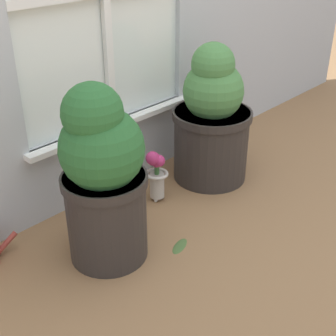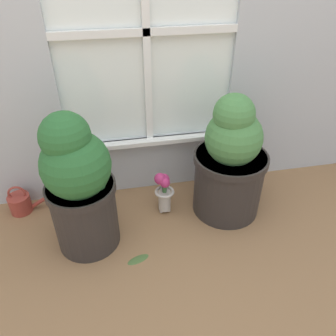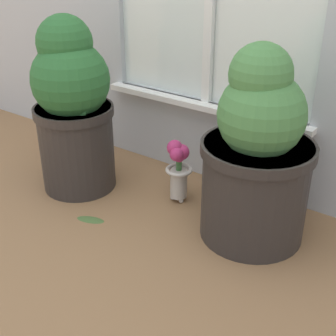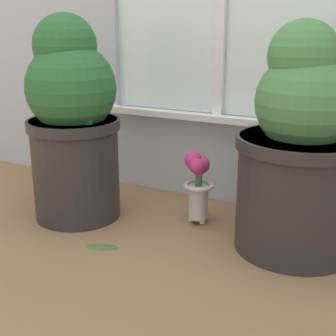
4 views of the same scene
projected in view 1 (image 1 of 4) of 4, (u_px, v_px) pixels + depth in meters
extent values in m
plane|color=olive|center=(210.00, 233.00, 1.97)|extent=(10.00, 10.00, 0.00)
cube|color=#B2B7BC|center=(113.00, 152.00, 2.26)|extent=(0.89, 0.05, 0.34)
cube|color=white|center=(117.00, 124.00, 2.15)|extent=(0.95, 0.06, 0.02)
cylinder|color=#2D2826|center=(107.00, 216.00, 1.77)|extent=(0.30, 0.30, 0.36)
cylinder|color=#2D2826|center=(104.00, 180.00, 1.69)|extent=(0.32, 0.32, 0.04)
cylinder|color=#38281E|center=(104.00, 177.00, 1.69)|extent=(0.28, 0.28, 0.01)
sphere|color=#28602D|center=(102.00, 149.00, 1.63)|extent=(0.31, 0.31, 0.31)
sphere|color=#28602D|center=(92.00, 113.00, 1.56)|extent=(0.21, 0.21, 0.21)
ellipsoid|color=#28602D|center=(127.00, 155.00, 1.62)|extent=(0.19, 0.13, 0.25)
cylinder|color=#2D2826|center=(211.00, 145.00, 2.31)|extent=(0.36, 0.36, 0.36)
cylinder|color=#2D2826|center=(212.00, 114.00, 2.23)|extent=(0.39, 0.39, 0.04)
cylinder|color=#38281E|center=(212.00, 112.00, 2.23)|extent=(0.33, 0.33, 0.01)
sphere|color=#477F42|center=(213.00, 91.00, 2.18)|extent=(0.29, 0.29, 0.29)
sphere|color=#477F42|center=(213.00, 64.00, 2.10)|extent=(0.20, 0.20, 0.20)
ellipsoid|color=#477F42|center=(222.00, 89.00, 2.25)|extent=(0.05, 0.16, 0.16)
sphere|color=#BCB7AD|center=(153.00, 195.00, 2.21)|extent=(0.02, 0.02, 0.02)
sphere|color=#BCB7AD|center=(156.00, 200.00, 2.18)|extent=(0.02, 0.02, 0.02)
sphere|color=#BCB7AD|center=(162.00, 197.00, 2.21)|extent=(0.02, 0.02, 0.02)
cylinder|color=#BCB7AD|center=(157.00, 185.00, 2.17)|extent=(0.07, 0.07, 0.12)
torus|color=#BCB7AD|center=(157.00, 174.00, 2.14)|extent=(0.11, 0.11, 0.02)
cylinder|color=#386633|center=(157.00, 168.00, 2.12)|extent=(0.02, 0.02, 0.07)
sphere|color=#B22D66|center=(157.00, 163.00, 2.11)|extent=(0.04, 0.04, 0.04)
sphere|color=#B22D66|center=(154.00, 159.00, 2.11)|extent=(0.06, 0.06, 0.06)
sphere|color=#B22D66|center=(153.00, 158.00, 2.08)|extent=(0.06, 0.06, 0.06)
sphere|color=#B22D66|center=(159.00, 161.00, 2.09)|extent=(0.05, 0.05, 0.05)
cylinder|color=#99382D|center=(6.00, 243.00, 1.84)|extent=(0.10, 0.02, 0.07)
ellipsoid|color=#476633|center=(180.00, 245.00, 1.89)|extent=(0.12, 0.08, 0.01)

